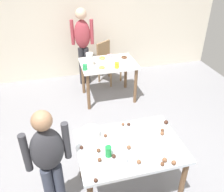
{
  "coord_description": "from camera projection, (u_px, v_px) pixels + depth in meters",
  "views": [
    {
      "loc": [
        -0.58,
        -2.01,
        2.58
      ],
      "look_at": [
        0.11,
        0.62,
        0.9
      ],
      "focal_mm": 38.99,
      "sensor_mm": 36.0,
      "label": 1
    }
  ],
  "objects": [
    {
      "name": "dining_table_near",
      "position": [
        129.0,
        152.0,
        2.68
      ],
      "size": [
        1.13,
        0.81,
        0.75
      ],
      "color": "silver",
      "rests_on": "ground_plane"
    },
    {
      "name": "cake_ball_7",
      "position": [
        139.0,
        162.0,
        2.39
      ],
      "size": [
        0.05,
        0.05,
        0.05
      ],
      "primitive_type": "sphere",
      "color": "brown",
      "rests_on": "dining_table_near"
    },
    {
      "name": "cake_ball_2",
      "position": [
        162.0,
        130.0,
        2.8
      ],
      "size": [
        0.04,
        0.04,
        0.04
      ],
      "primitive_type": "sphere",
      "color": "brown",
      "rests_on": "dining_table_near"
    },
    {
      "name": "wall_back",
      "position": [
        75.0,
        18.0,
        5.08
      ],
      "size": [
        6.4,
        0.1,
        2.6
      ],
      "primitive_type": "cube",
      "color": "beige",
      "rests_on": "ground_plane"
    },
    {
      "name": "donut_far_0",
      "position": [
        102.0,
        68.0,
        4.26
      ],
      "size": [
        0.11,
        0.11,
        0.03
      ],
      "primitive_type": "torus",
      "color": "gold",
      "rests_on": "dining_table_far"
    },
    {
      "name": "cup_far_2",
      "position": [
        117.0,
        65.0,
        4.25
      ],
      "size": [
        0.08,
        0.08,
        0.1
      ],
      "primitive_type": "cylinder",
      "color": "yellow",
      "rests_on": "dining_table_far"
    },
    {
      "name": "donut_far_4",
      "position": [
        102.0,
        58.0,
        4.61
      ],
      "size": [
        0.12,
        0.12,
        0.04
      ],
      "primitive_type": "torus",
      "color": "gold",
      "rests_on": "dining_table_far"
    },
    {
      "name": "cake_ball_4",
      "position": [
        82.0,
        147.0,
        2.56
      ],
      "size": [
        0.04,
        0.04,
        0.04
      ],
      "primitive_type": "sphere",
      "color": "#3D2319",
      "rests_on": "dining_table_near"
    },
    {
      "name": "cake_ball_10",
      "position": [
        166.0,
        122.0,
        2.92
      ],
      "size": [
        0.05,
        0.05,
        0.05
      ],
      "primitive_type": "sphere",
      "color": "#3D2319",
      "rests_on": "dining_table_near"
    },
    {
      "name": "person_girl_near",
      "position": [
        49.0,
        159.0,
        2.36
      ],
      "size": [
        0.46,
        0.26,
        1.38
      ],
      "color": "#383D4C",
      "rests_on": "ground_plane"
    },
    {
      "name": "cake_ball_11",
      "position": [
        114.0,
        156.0,
        2.46
      ],
      "size": [
        0.04,
        0.04,
        0.04
      ],
      "primitive_type": "sphere",
      "color": "#3D2319",
      "rests_on": "dining_table_near"
    },
    {
      "name": "dining_table_far",
      "position": [
        108.0,
        68.0,
        4.54
      ],
      "size": [
        1.01,
        0.73,
        0.75
      ],
      "color": "white",
      "rests_on": "ground_plane"
    },
    {
      "name": "chair_far_table",
      "position": [
        107.0,
        60.0,
        5.22
      ],
      "size": [
        0.56,
        0.56,
        0.87
      ],
      "color": "olive",
      "rests_on": "ground_plane"
    },
    {
      "name": "donut_far_2",
      "position": [
        110.0,
        56.0,
        4.71
      ],
      "size": [
        0.13,
        0.13,
        0.04
      ],
      "primitive_type": "torus",
      "color": "pink",
      "rests_on": "dining_table_far"
    },
    {
      "name": "fork_near",
      "position": [
        154.0,
        149.0,
        2.56
      ],
      "size": [
        0.17,
        0.02,
        0.01
      ],
      "primitive_type": "cube",
      "color": "silver",
      "rests_on": "dining_table_near"
    },
    {
      "name": "cake_ball_6",
      "position": [
        129.0,
        124.0,
        2.9
      ],
      "size": [
        0.04,
        0.04,
        0.04
      ],
      "primitive_type": "sphere",
      "color": "#3D2319",
      "rests_on": "dining_table_near"
    },
    {
      "name": "cup_far_3",
      "position": [
        85.0,
        67.0,
        4.18
      ],
      "size": [
        0.08,
        0.08,
        0.11
      ],
      "primitive_type": "cylinder",
      "color": "green",
      "rests_on": "dining_table_far"
    },
    {
      "name": "cake_ball_15",
      "position": [
        129.0,
        147.0,
        2.56
      ],
      "size": [
        0.05,
        0.05,
        0.05
      ],
      "primitive_type": "sphere",
      "color": "brown",
      "rests_on": "dining_table_near"
    },
    {
      "name": "donut_far_3",
      "position": [
        107.0,
        67.0,
        4.29
      ],
      "size": [
        0.11,
        0.11,
        0.03
      ],
      "primitive_type": "torus",
      "color": "white",
      "rests_on": "dining_table_far"
    },
    {
      "name": "ground_plane",
      "position": [
        116.0,
        181.0,
        3.13
      ],
      "size": [
        6.4,
        6.4,
        0.0
      ],
      "primitive_type": "plane",
      "color": "gray"
    },
    {
      "name": "cake_ball_1",
      "position": [
        96.0,
        180.0,
        2.2
      ],
      "size": [
        0.04,
        0.04,
        0.04
      ],
      "primitive_type": "sphere",
      "color": "#3D2319",
      "rests_on": "dining_table_near"
    },
    {
      "name": "person_adult_far",
      "position": [
        83.0,
        41.0,
        4.86
      ],
      "size": [
        0.46,
        0.25,
        1.6
      ],
      "color": "#28282D",
      "rests_on": "ground_plane"
    },
    {
      "name": "donut_far_1",
      "position": [
        124.0,
        57.0,
        4.65
      ],
      "size": [
        0.12,
        0.12,
        0.03
      ],
      "primitive_type": "torus",
      "color": "brown",
      "rests_on": "dining_table_far"
    },
    {
      "name": "cup_far_1",
      "position": [
        117.0,
        59.0,
        4.46
      ],
      "size": [
        0.07,
        0.07,
        0.12
      ],
      "primitive_type": "cylinder",
      "color": "white",
      "rests_on": "dining_table_far"
    },
    {
      "name": "cake_ball_3",
      "position": [
        105.0,
        136.0,
        2.72
      ],
      "size": [
        0.04,
        0.04,
        0.04
      ],
      "primitive_type": "sphere",
      "color": "brown",
      "rests_on": "dining_table_near"
    },
    {
      "name": "cup_near_0",
      "position": [
        123.0,
        161.0,
        2.37
      ],
      "size": [
        0.07,
        0.07,
        0.09
      ],
      "primitive_type": "cylinder",
      "color": "white",
      "rests_on": "dining_table_near"
    },
    {
      "name": "cake_ball_13",
      "position": [
        165.0,
        160.0,
        2.41
      ],
      "size": [
        0.05,
        0.05,
        0.05
      ],
      "primitive_type": "sphere",
      "color": "brown",
      "rests_on": "dining_table_near"
    },
    {
      "name": "soda_can",
      "position": [
        108.0,
        151.0,
        2.46
      ],
      "size": [
        0.07,
        0.07,
        0.12
      ],
      "primitive_type": "cylinder",
      "color": "#198438",
      "rests_on": "dining_table_near"
    },
    {
      "name": "mixing_bowl",
      "position": [
        91.0,
        133.0,
        2.73
      ],
      "size": [
        0.21,
        0.21,
        0.08
      ],
      "primitive_type": "cylinder",
      "color": "white",
      "rests_on": "dining_table_near"
    },
    {
      "name": "cake_ball_9",
      "position": [
        99.0,
        150.0,
        2.52
      ],
      "size": [
        0.04,
        0.04,
        0.04
      ],
      "primitive_type": "sphere",
      "color": "brown",
      "rests_on": "dining_table_near"
    },
    {
      "name": "cup_far_0",
      "position": [
        90.0,
        55.0,
        4.64
      ],
      "size": [
        0.08,
        0.08,
        0.1
      ],
      "primitive_type": "cylinder",
      "color": "yellow",
      "rests_on": "dining_table_far"
    },
    {
      "name": "pitcher_far",
      "position": [
        90.0,
        59.0,
        4.31
      ],
      "size": [
        0.13,
        0.13,
        0.23
      ],
      "primitive_type": "cylinder",
      "color": "white",
      "rests_on": "dining_table_far"
    },
    {
      "name": "cake_ball_12",
      "position": [
        162.0,
        133.0,
        2.75
      ],
      "size": [
        0.05,
        0.05,
        0.05
      ],
      "primitive_type": "sphere",
      "color": "brown",
      "rests_on": "dining_table_near"
    },
    {
      "name": "cake_ball_14",
      "position": [
        100.0,
        160.0,
        2.41
      ],
      "size": [
        0.04,
        0.04,
        0.04
      ],
      "primitive_type": "sphere",
      "color": "brown",
      "rests_on": "dining_table_near"
    },
    {
      "name": "cake_ball_8",
      "position": [
        162.0,
        164.0,
        2.37
      ],
      "size": [
        0.04,
        0.04,
        0.04
      ],
      "primitive_type": "sphere",
      "color": "brown",
      "rests_on": "dining_table_near"
    },
    {
      "name": "cake_ball_5",
      "position": [
        123.0,
        124.0,
        2.9
      ],
      "size": [
        0.04,
        0.04,
        0.04
      ],
      "primitive_type": "sphere",
      "color": "brown",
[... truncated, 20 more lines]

